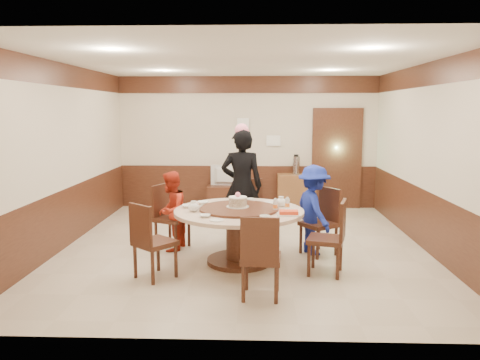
{
  "coord_description": "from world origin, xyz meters",
  "views": [
    {
      "loc": [
        0.19,
        -7.03,
        2.1
      ],
      "look_at": [
        -0.05,
        -0.39,
        1.1
      ],
      "focal_mm": 35.0,
      "sensor_mm": 36.0,
      "label": 1
    }
  ],
  "objects_px": {
    "banquet_table": "(239,225)",
    "side_cabinet": "(296,192)",
    "person_standing": "(242,186)",
    "person_red": "(171,211)",
    "television": "(228,176)",
    "tv_stand": "(228,197)",
    "person_blue": "(314,210)",
    "shrimp_platter": "(289,213)",
    "thermos": "(296,165)",
    "birthday_cake": "(238,202)"
  },
  "relations": [
    {
      "from": "television",
      "to": "banquet_table",
      "type": "bearing_deg",
      "value": 103.24
    },
    {
      "from": "side_cabinet",
      "to": "banquet_table",
      "type": "bearing_deg",
      "value": -106.94
    },
    {
      "from": "shrimp_platter",
      "to": "person_red",
      "type": "bearing_deg",
      "value": 152.48
    },
    {
      "from": "thermos",
      "to": "banquet_table",
      "type": "bearing_deg",
      "value": -106.7
    },
    {
      "from": "person_red",
      "to": "tv_stand",
      "type": "height_order",
      "value": "person_red"
    },
    {
      "from": "person_blue",
      "to": "side_cabinet",
      "type": "xyz_separation_m",
      "value": [
        0.01,
        3.1,
        -0.28
      ]
    },
    {
      "from": "person_blue",
      "to": "side_cabinet",
      "type": "relative_size",
      "value": 1.64
    },
    {
      "from": "person_red",
      "to": "side_cabinet",
      "type": "xyz_separation_m",
      "value": [
        2.13,
        3.01,
        -0.22
      ]
    },
    {
      "from": "person_blue",
      "to": "tv_stand",
      "type": "distance_m",
      "value": 3.42
    },
    {
      "from": "person_standing",
      "to": "television",
      "type": "distance_m",
      "value": 2.49
    },
    {
      "from": "birthday_cake",
      "to": "television",
      "type": "bearing_deg",
      "value": 95.83
    },
    {
      "from": "person_standing",
      "to": "birthday_cake",
      "type": "distance_m",
      "value": 1.05
    },
    {
      "from": "person_blue",
      "to": "person_standing",
      "type": "bearing_deg",
      "value": 42.02
    },
    {
      "from": "person_blue",
      "to": "thermos",
      "type": "xyz_separation_m",
      "value": [
        -0.0,
        3.1,
        0.28
      ]
    },
    {
      "from": "birthday_cake",
      "to": "side_cabinet",
      "type": "xyz_separation_m",
      "value": [
        1.11,
        3.53,
        -0.48
      ]
    },
    {
      "from": "television",
      "to": "thermos",
      "type": "xyz_separation_m",
      "value": [
        1.45,
        0.03,
        0.22
      ]
    },
    {
      "from": "television",
      "to": "thermos",
      "type": "relative_size",
      "value": 1.98
    },
    {
      "from": "side_cabinet",
      "to": "person_red",
      "type": "bearing_deg",
      "value": -125.25
    },
    {
      "from": "person_standing",
      "to": "person_red",
      "type": "bearing_deg",
      "value": 26.49
    },
    {
      "from": "television",
      "to": "side_cabinet",
      "type": "bearing_deg",
      "value": -171.64
    },
    {
      "from": "shrimp_platter",
      "to": "television",
      "type": "distance_m",
      "value": 4.0
    },
    {
      "from": "tv_stand",
      "to": "thermos",
      "type": "xyz_separation_m",
      "value": [
        1.45,
        0.03,
        0.69
      ]
    },
    {
      "from": "person_blue",
      "to": "side_cabinet",
      "type": "bearing_deg",
      "value": -18.1
    },
    {
      "from": "person_red",
      "to": "side_cabinet",
      "type": "bearing_deg",
      "value": 153.55
    },
    {
      "from": "banquet_table",
      "to": "television",
      "type": "xyz_separation_m",
      "value": [
        -0.38,
        3.54,
        0.18
      ]
    },
    {
      "from": "television",
      "to": "person_blue",
      "type": "bearing_deg",
      "value": 122.45
    },
    {
      "from": "person_standing",
      "to": "shrimp_platter",
      "type": "height_order",
      "value": "person_standing"
    },
    {
      "from": "birthday_cake",
      "to": "television",
      "type": "distance_m",
      "value": 3.52
    },
    {
      "from": "banquet_table",
      "to": "thermos",
      "type": "bearing_deg",
      "value": 73.3
    },
    {
      "from": "banquet_table",
      "to": "person_standing",
      "type": "distance_m",
      "value": 1.15
    },
    {
      "from": "banquet_table",
      "to": "side_cabinet",
      "type": "distance_m",
      "value": 3.74
    },
    {
      "from": "shrimp_platter",
      "to": "television",
      "type": "relative_size",
      "value": 0.4
    },
    {
      "from": "person_standing",
      "to": "person_blue",
      "type": "xyz_separation_m",
      "value": [
        1.07,
        -0.62,
        -0.24
      ]
    },
    {
      "from": "person_standing",
      "to": "person_red",
      "type": "relative_size",
      "value": 1.5
    },
    {
      "from": "shrimp_platter",
      "to": "side_cabinet",
      "type": "xyz_separation_m",
      "value": [
        0.43,
        3.89,
        -0.4
      ]
    },
    {
      "from": "banquet_table",
      "to": "shrimp_platter",
      "type": "xyz_separation_m",
      "value": [
        0.66,
        -0.32,
        0.24
      ]
    },
    {
      "from": "person_red",
      "to": "tv_stand",
      "type": "xyz_separation_m",
      "value": [
        0.66,
        2.98,
        -0.35
      ]
    },
    {
      "from": "side_cabinet",
      "to": "thermos",
      "type": "relative_size",
      "value": 2.11
    },
    {
      "from": "person_blue",
      "to": "thermos",
      "type": "height_order",
      "value": "person_blue"
    },
    {
      "from": "person_red",
      "to": "birthday_cake",
      "type": "distance_m",
      "value": 1.17
    },
    {
      "from": "birthday_cake",
      "to": "shrimp_platter",
      "type": "distance_m",
      "value": 0.77
    },
    {
      "from": "person_red",
      "to": "tv_stand",
      "type": "bearing_deg",
      "value": 176.26
    },
    {
      "from": "birthday_cake",
      "to": "side_cabinet",
      "type": "relative_size",
      "value": 0.39
    },
    {
      "from": "banquet_table",
      "to": "side_cabinet",
      "type": "relative_size",
      "value": 2.21
    },
    {
      "from": "shrimp_platter",
      "to": "television",
      "type": "height_order",
      "value": "television"
    },
    {
      "from": "person_red",
      "to": "thermos",
      "type": "bearing_deg",
      "value": 153.76
    },
    {
      "from": "television",
      "to": "side_cabinet",
      "type": "xyz_separation_m",
      "value": [
        1.46,
        0.03,
        -0.34
      ]
    },
    {
      "from": "person_standing",
      "to": "thermos",
      "type": "height_order",
      "value": "person_standing"
    },
    {
      "from": "birthday_cake",
      "to": "person_blue",
      "type": "bearing_deg",
      "value": 21.4
    },
    {
      "from": "person_standing",
      "to": "shrimp_platter",
      "type": "bearing_deg",
      "value": 114.53
    }
  ]
}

